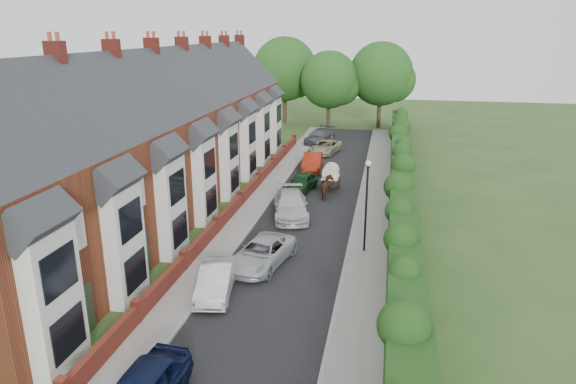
{
  "coord_description": "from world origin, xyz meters",
  "views": [
    {
      "loc": [
        4.35,
        -21.95,
        11.59
      ],
      "look_at": [
        -1.43,
        7.07,
        2.2
      ],
      "focal_mm": 32.0,
      "sensor_mm": 36.0,
      "label": 1
    }
  ],
  "objects_px": {
    "car_silver_b": "(262,253)",
    "car_red": "(312,162)",
    "car_green": "(302,182)",
    "car_beige": "(326,147)",
    "car_grey": "(320,136)",
    "horse_cart": "(331,175)",
    "car_white": "(291,205)",
    "horse": "(327,188)",
    "car_silver_a": "(216,280)",
    "lamppost": "(367,195)"
  },
  "relations": [
    {
      "from": "lamppost",
      "to": "horse_cart",
      "type": "relative_size",
      "value": 1.82
    },
    {
      "from": "car_red",
      "to": "car_silver_b",
      "type": "bearing_deg",
      "value": -92.93
    },
    {
      "from": "car_white",
      "to": "horse",
      "type": "xyz_separation_m",
      "value": [
        1.85,
        4.17,
        0.04
      ]
    },
    {
      "from": "car_grey",
      "to": "horse_cart",
      "type": "bearing_deg",
      "value": -66.09
    },
    {
      "from": "car_white",
      "to": "car_grey",
      "type": "xyz_separation_m",
      "value": [
        -1.25,
        22.73,
        -0.02
      ]
    },
    {
      "from": "car_silver_a",
      "to": "car_red",
      "type": "distance_m",
      "value": 22.29
    },
    {
      "from": "horse",
      "to": "horse_cart",
      "type": "bearing_deg",
      "value": -93.92
    },
    {
      "from": "car_silver_b",
      "to": "car_grey",
      "type": "relative_size",
      "value": 0.94
    },
    {
      "from": "car_silver_a",
      "to": "car_white",
      "type": "height_order",
      "value": "car_white"
    },
    {
      "from": "car_beige",
      "to": "car_green",
      "type": "bearing_deg",
      "value": -77.93
    },
    {
      "from": "car_white",
      "to": "horse",
      "type": "distance_m",
      "value": 4.57
    },
    {
      "from": "horse",
      "to": "car_green",
      "type": "bearing_deg",
      "value": -38.94
    },
    {
      "from": "car_silver_b",
      "to": "car_beige",
      "type": "height_order",
      "value": "car_silver_b"
    },
    {
      "from": "car_white",
      "to": "car_red",
      "type": "distance_m",
      "value": 11.55
    },
    {
      "from": "lamppost",
      "to": "car_white",
      "type": "relative_size",
      "value": 0.98
    },
    {
      "from": "car_silver_b",
      "to": "car_red",
      "type": "bearing_deg",
      "value": 102.71
    },
    {
      "from": "car_silver_a",
      "to": "horse_cart",
      "type": "relative_size",
      "value": 1.45
    },
    {
      "from": "car_white",
      "to": "car_green",
      "type": "distance_m",
      "value": 5.63
    },
    {
      "from": "car_silver_a",
      "to": "car_green",
      "type": "bearing_deg",
      "value": 75.85
    },
    {
      "from": "car_silver_b",
      "to": "car_green",
      "type": "distance_m",
      "value": 13.02
    },
    {
      "from": "car_silver_b",
      "to": "car_red",
      "type": "distance_m",
      "value": 18.94
    },
    {
      "from": "lamppost",
      "to": "car_grey",
      "type": "xyz_separation_m",
      "value": [
        -6.25,
        27.52,
        -2.56
      ]
    },
    {
      "from": "car_beige",
      "to": "horse_cart",
      "type": "bearing_deg",
      "value": -68.07
    },
    {
      "from": "car_green",
      "to": "horse",
      "type": "relative_size",
      "value": 2.04
    },
    {
      "from": "lamppost",
      "to": "car_silver_b",
      "type": "height_order",
      "value": "lamppost"
    },
    {
      "from": "car_silver_a",
      "to": "car_beige",
      "type": "distance_m",
      "value": 28.85
    },
    {
      "from": "horse",
      "to": "car_silver_b",
      "type": "bearing_deg",
      "value": 76.64
    },
    {
      "from": "car_silver_b",
      "to": "horse_cart",
      "type": "distance_m",
      "value": 13.75
    },
    {
      "from": "car_green",
      "to": "horse_cart",
      "type": "xyz_separation_m",
      "value": [
        2.07,
        0.59,
        0.51
      ]
    },
    {
      "from": "car_red",
      "to": "horse",
      "type": "relative_size",
      "value": 2.34
    },
    {
      "from": "car_silver_a",
      "to": "horse_cart",
      "type": "bearing_deg",
      "value": 69.13
    },
    {
      "from": "car_beige",
      "to": "lamppost",
      "type": "bearing_deg",
      "value": -64.62
    },
    {
      "from": "car_silver_a",
      "to": "car_grey",
      "type": "xyz_separation_m",
      "value": [
        0.15,
        33.45,
        0.07
      ]
    },
    {
      "from": "horse_cart",
      "to": "car_grey",
      "type": "bearing_deg",
      "value": 100.65
    },
    {
      "from": "lamppost",
      "to": "car_silver_a",
      "type": "relative_size",
      "value": 1.26
    },
    {
      "from": "car_green",
      "to": "car_grey",
      "type": "height_order",
      "value": "car_grey"
    },
    {
      "from": "car_silver_b",
      "to": "horse_cart",
      "type": "bearing_deg",
      "value": 93.84
    },
    {
      "from": "car_green",
      "to": "car_grey",
      "type": "relative_size",
      "value": 0.75
    },
    {
      "from": "car_silver_a",
      "to": "car_white",
      "type": "xyz_separation_m",
      "value": [
        1.4,
        10.72,
        0.09
      ]
    },
    {
      "from": "car_silver_a",
      "to": "car_white",
      "type": "distance_m",
      "value": 10.82
    },
    {
      "from": "lamppost",
      "to": "horse",
      "type": "distance_m",
      "value": 9.83
    },
    {
      "from": "car_red",
      "to": "car_beige",
      "type": "relative_size",
      "value": 0.95
    },
    {
      "from": "car_white",
      "to": "car_silver_a",
      "type": "bearing_deg",
      "value": -110.92
    },
    {
      "from": "car_green",
      "to": "horse_cart",
      "type": "height_order",
      "value": "horse_cart"
    },
    {
      "from": "car_white",
      "to": "car_grey",
      "type": "bearing_deg",
      "value": 79.67
    },
    {
      "from": "lamppost",
      "to": "car_grey",
      "type": "distance_m",
      "value": 28.34
    },
    {
      "from": "car_green",
      "to": "car_red",
      "type": "distance_m",
      "value": 5.92
    },
    {
      "from": "car_red",
      "to": "car_green",
      "type": "bearing_deg",
      "value": -92.53
    },
    {
      "from": "horse_cart",
      "to": "car_white",
      "type": "bearing_deg",
      "value": -106.63
    },
    {
      "from": "car_beige",
      "to": "car_grey",
      "type": "height_order",
      "value": "car_grey"
    }
  ]
}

